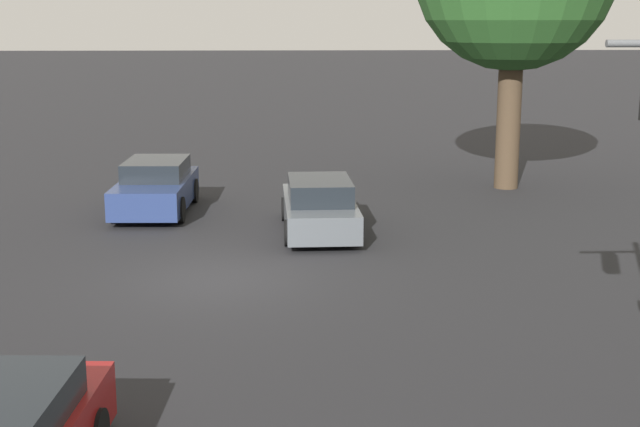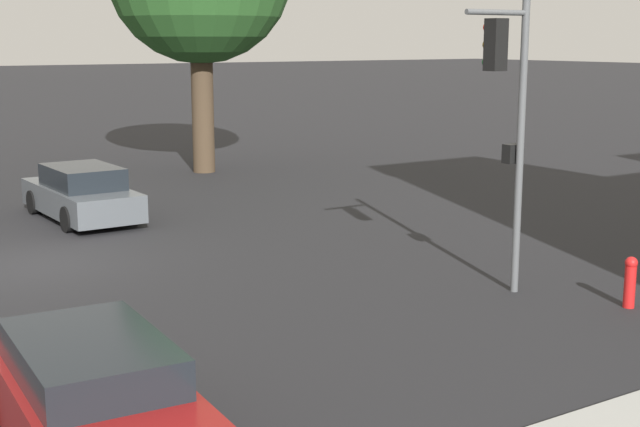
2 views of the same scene
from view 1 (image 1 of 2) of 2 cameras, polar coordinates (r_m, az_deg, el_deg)
ground_plane at (r=19.21m, az=-6.42°, el=-4.12°), size 300.00×300.00×0.00m
crossing_car_0 at (r=23.02m, az=-0.04°, el=0.43°), size 4.61×1.98×1.43m
crossing_car_1 at (r=25.94m, az=-10.45°, el=1.67°), size 4.60×2.12×1.50m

